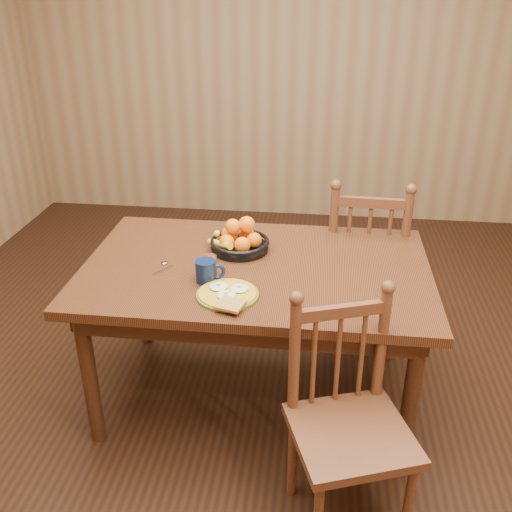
# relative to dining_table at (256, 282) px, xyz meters

# --- Properties ---
(room) EXTENTS (4.52, 5.02, 2.72)m
(room) POSITION_rel_dining_table_xyz_m (0.00, 0.00, 0.68)
(room) COLOR black
(room) RESTS_ON ground
(dining_table) EXTENTS (1.60, 1.00, 0.75)m
(dining_table) POSITION_rel_dining_table_xyz_m (0.00, 0.00, 0.00)
(dining_table) COLOR black
(dining_table) RESTS_ON ground
(chair_far) EXTENTS (0.47, 0.45, 1.00)m
(chair_far) POSITION_rel_dining_table_xyz_m (0.55, 0.59, -0.18)
(chair_far) COLOR #442314
(chair_far) RESTS_ON ground
(chair_near) EXTENTS (0.54, 0.53, 0.94)m
(chair_near) POSITION_rel_dining_table_xyz_m (0.43, -0.67, -0.21)
(chair_near) COLOR #442314
(chair_near) RESTS_ON ground
(breakfast_plate) EXTENTS (0.26, 0.30, 0.04)m
(breakfast_plate) POSITION_rel_dining_table_xyz_m (-0.08, -0.29, 0.10)
(breakfast_plate) COLOR #59601E
(breakfast_plate) RESTS_ON dining_table
(fork) EXTENTS (0.03, 0.18, 0.00)m
(fork) POSITION_rel_dining_table_xyz_m (-0.04, -0.24, 0.09)
(fork) COLOR silver
(fork) RESTS_ON dining_table
(spoon) EXTENTS (0.08, 0.15, 0.01)m
(spoon) POSITION_rel_dining_table_xyz_m (-0.42, -0.05, 0.09)
(spoon) COLOR silver
(spoon) RESTS_ON dining_table
(coffee_mug) EXTENTS (0.13, 0.09, 0.10)m
(coffee_mug) POSITION_rel_dining_table_xyz_m (-0.20, -0.17, 0.14)
(coffee_mug) COLOR #0A1637
(coffee_mug) RESTS_ON dining_table
(juice_glass) EXTENTS (0.06, 0.06, 0.09)m
(juice_glass) POSITION_rel_dining_table_xyz_m (-0.19, -0.11, 0.13)
(juice_glass) COLOR silver
(juice_glass) RESTS_ON dining_table
(fruit_bowl) EXTENTS (0.29, 0.29, 0.17)m
(fruit_bowl) POSITION_rel_dining_table_xyz_m (-0.10, 0.16, 0.14)
(fruit_bowl) COLOR black
(fruit_bowl) RESTS_ON dining_table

